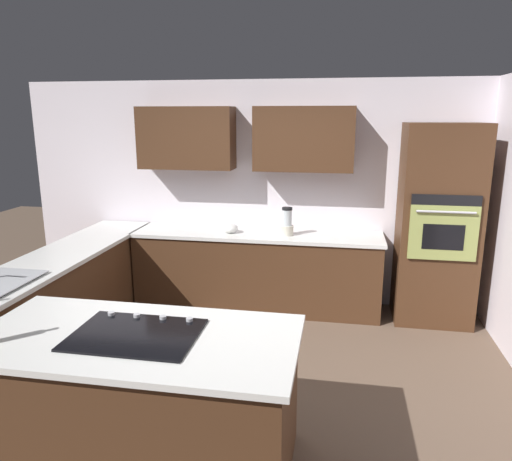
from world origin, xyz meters
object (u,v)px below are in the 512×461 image
cooktop (136,334)px  mixing_bowl (230,228)px  wall_oven (437,225)px  blender (287,223)px

cooktop → mixing_bowl: bearing=-89.4°
cooktop → wall_oven: bearing=-129.6°
cooktop → blender: bearing=-103.3°
cooktop → mixing_bowl: 2.64m
wall_oven → cooktop: wall_oven is taller
blender → mixing_bowl: 0.66m
mixing_bowl → blender: bearing=180.0°
wall_oven → cooktop: 3.49m
cooktop → blender: (-0.62, -2.64, 0.13)m
wall_oven → mixing_bowl: bearing=1.1°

